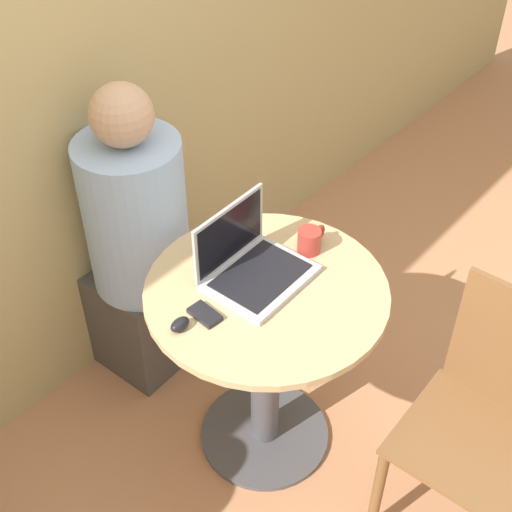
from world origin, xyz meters
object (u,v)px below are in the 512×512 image
laptop (251,264)px  chair_empty (480,423)px  cell_phone (205,314)px  person_seated (131,257)px

laptop → chair_empty: size_ratio=0.35×
cell_phone → person_seated: 0.68m
person_seated → cell_phone: bearing=-109.3°
laptop → chair_empty: laptop is taller
person_seated → chair_empty: bearing=-81.7°
chair_empty → person_seated: 1.36m
cell_phone → chair_empty: bearing=-61.7°
chair_empty → person_seated: (-0.20, 1.34, 0.04)m
laptop → person_seated: (-0.02, 0.58, -0.29)m
laptop → chair_empty: (0.18, -0.76, -0.33)m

